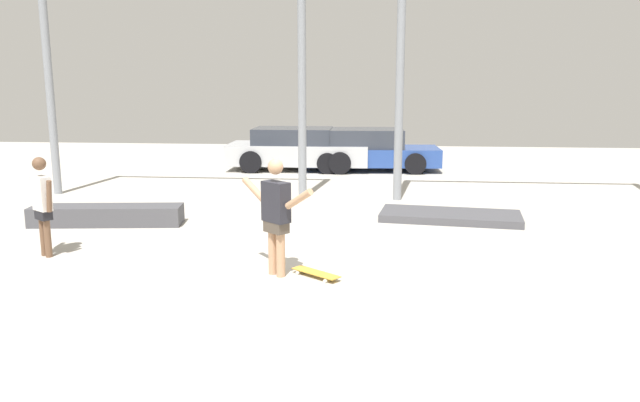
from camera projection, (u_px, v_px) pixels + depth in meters
The scene contains 10 objects.
ground_plane at pixel (332, 269), 9.67m from camera, with size 36.00×36.00×0.00m, color #B2ADA3.
skateboarder at pixel (276, 212), 9.17m from camera, with size 1.23×1.07×1.76m.
skateboard at pixel (316, 273), 9.26m from camera, with size 0.79×0.67×0.08m.
grind_box at pixel (107, 215), 12.53m from camera, with size 2.99×0.64×0.39m, color #47474C.
manual_pad at pixel (450, 216), 12.99m from camera, with size 2.87×1.23×0.15m, color #47474C.
canopy_support_left at pixel (172, 49), 14.94m from camera, with size 6.50×0.20×5.75m.
canopy_support_right at pixel (540, 47), 14.16m from camera, with size 6.50×0.20×5.75m.
parked_car_silver at pixel (297, 149), 20.02m from camera, with size 4.48×2.01×1.34m.
parked_car_blue at pixel (368, 150), 19.89m from camera, with size 4.43×2.11×1.32m.
bystander at pixel (42, 201), 10.18m from camera, with size 0.58×0.45×1.66m.
Camera 1 is at (0.68, -9.26, 2.91)m, focal length 35.00 mm.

